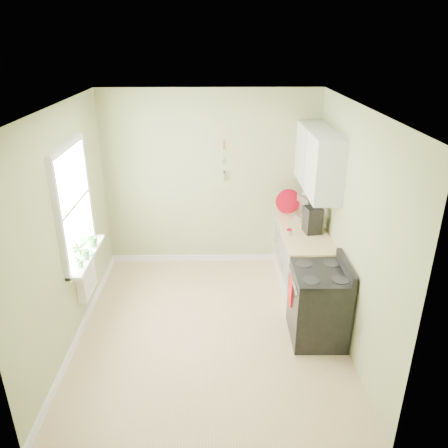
{
  "coord_description": "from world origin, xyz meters",
  "views": [
    {
      "loc": [
        0.08,
        -4.47,
        3.36
      ],
      "look_at": [
        0.18,
        0.55,
        1.18
      ],
      "focal_mm": 35.0,
      "sensor_mm": 36.0,
      "label": 1
    }
  ],
  "objects_px": {
    "stand_mixer": "(306,210)",
    "coffee_maker": "(312,220)",
    "kettle": "(283,203)",
    "stove": "(318,304)"
  },
  "relations": [
    {
      "from": "stove",
      "to": "coffee_maker",
      "type": "xyz_separation_m",
      "value": [
        0.09,
        1.04,
        0.63
      ]
    },
    {
      "from": "stove",
      "to": "stand_mixer",
      "type": "distance_m",
      "value": 1.54
    },
    {
      "from": "stand_mixer",
      "to": "coffee_maker",
      "type": "bearing_deg",
      "value": -87.56
    },
    {
      "from": "coffee_maker",
      "to": "stand_mixer",
      "type": "bearing_deg",
      "value": 92.44
    },
    {
      "from": "kettle",
      "to": "coffee_maker",
      "type": "bearing_deg",
      "value": -72.6
    },
    {
      "from": "stand_mixer",
      "to": "coffee_maker",
      "type": "height_order",
      "value": "stand_mixer"
    },
    {
      "from": "stand_mixer",
      "to": "kettle",
      "type": "relative_size",
      "value": 2.15
    },
    {
      "from": "coffee_maker",
      "to": "kettle",
      "type": "bearing_deg",
      "value": 107.4
    },
    {
      "from": "stand_mixer",
      "to": "coffee_maker",
      "type": "xyz_separation_m",
      "value": [
        0.02,
        -0.36,
        -0.01
      ]
    },
    {
      "from": "stove",
      "to": "coffee_maker",
      "type": "height_order",
      "value": "coffee_maker"
    }
  ]
}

